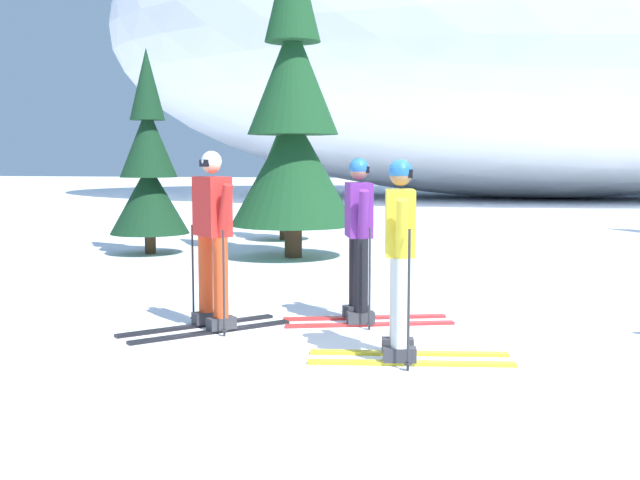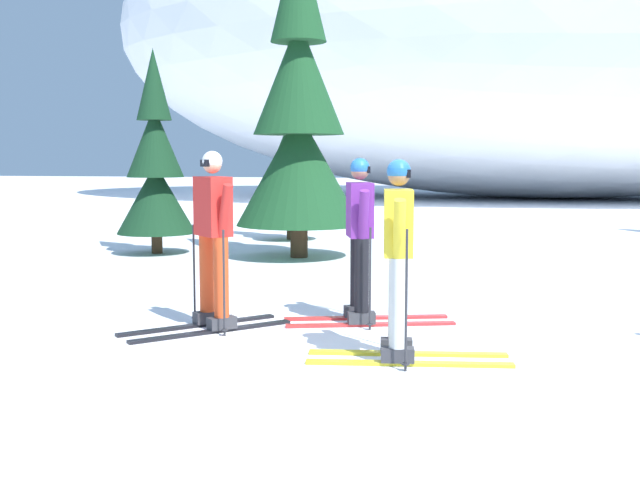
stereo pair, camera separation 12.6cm
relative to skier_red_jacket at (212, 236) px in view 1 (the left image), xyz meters
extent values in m
plane|color=white|center=(1.52, -0.54, -0.96)|extent=(120.00, 120.00, 0.00)
cube|color=black|center=(0.06, -0.19, -0.94)|extent=(1.31, 1.31, 0.03)
cube|color=black|center=(-0.19, 0.06, -0.94)|extent=(1.31, 1.31, 0.03)
cube|color=#38383D|center=(0.13, -0.12, -0.87)|extent=(0.30, 0.30, 0.12)
cube|color=#38383D|center=(-0.12, 0.13, -0.87)|extent=(0.30, 0.30, 0.12)
cylinder|color=#DB471E|center=(0.13, -0.12, -0.40)|extent=(0.15, 0.15, 0.81)
cylinder|color=#DB471E|center=(-0.12, 0.13, -0.40)|extent=(0.15, 0.15, 0.81)
cube|color=red|center=(0.01, 0.01, 0.30)|extent=(0.48, 0.48, 0.60)
cylinder|color=red|center=(0.19, -0.18, 0.25)|extent=(0.26, 0.26, 0.58)
cylinder|color=red|center=(-0.18, 0.19, 0.25)|extent=(0.26, 0.26, 0.58)
sphere|color=tan|center=(0.01, 0.01, 0.72)|extent=(0.19, 0.19, 0.19)
sphere|color=white|center=(0.01, 0.01, 0.75)|extent=(0.21, 0.21, 0.21)
cube|color=black|center=(-0.05, -0.05, 0.73)|extent=(0.13, 0.13, 0.07)
cylinder|color=#2D2D33|center=(0.22, -0.29, -0.43)|extent=(0.02, 0.02, 1.05)
cylinder|color=#2D2D33|center=(0.22, -0.29, -0.90)|extent=(0.07, 0.07, 0.01)
cylinder|color=#2D2D33|center=(-0.29, 0.22, -0.43)|extent=(0.02, 0.02, 1.05)
cylinder|color=#2D2D33|center=(-0.29, 0.22, -0.90)|extent=(0.07, 0.07, 0.01)
cube|color=red|center=(1.46, 0.79, -0.94)|extent=(1.73, 0.62, 0.03)
cube|color=red|center=(1.56, 0.46, -0.94)|extent=(1.73, 0.62, 0.03)
cube|color=#38383D|center=(1.36, 0.76, -0.87)|extent=(0.31, 0.22, 0.12)
cube|color=#38383D|center=(1.47, 0.43, -0.87)|extent=(0.31, 0.22, 0.12)
cylinder|color=black|center=(1.36, 0.76, -0.43)|extent=(0.15, 0.15, 0.77)
cylinder|color=black|center=(1.47, 0.43, -0.43)|extent=(0.15, 0.15, 0.77)
cube|color=#6B2889|center=(1.42, 0.60, 0.24)|extent=(0.36, 0.49, 0.57)
cylinder|color=#6B2889|center=(1.34, 0.85, 0.18)|extent=(0.18, 0.29, 0.58)
cylinder|color=#6B2889|center=(1.49, 0.34, 0.18)|extent=(0.18, 0.29, 0.58)
sphere|color=#A37556|center=(1.42, 0.60, 0.65)|extent=(0.19, 0.19, 0.19)
sphere|color=#2366B2|center=(1.42, 0.60, 0.68)|extent=(0.21, 0.21, 0.21)
cube|color=black|center=(1.49, 0.62, 0.66)|extent=(0.08, 0.15, 0.07)
cylinder|color=#2D2D33|center=(1.37, 0.96, -0.43)|extent=(0.02, 0.02, 1.05)
cylinder|color=#2D2D33|center=(1.37, 0.96, -0.90)|extent=(0.07, 0.07, 0.01)
cylinder|color=#2D2D33|center=(1.58, 0.27, -0.43)|extent=(0.02, 0.02, 1.05)
cylinder|color=#2D2D33|center=(1.58, 0.27, -0.90)|extent=(0.07, 0.07, 0.01)
cube|color=gold|center=(2.05, -0.67, -0.94)|extent=(1.75, 0.35, 0.03)
cube|color=gold|center=(2.10, -1.00, -0.94)|extent=(1.75, 0.35, 0.03)
cube|color=#38383D|center=(1.95, -0.68, -0.87)|extent=(0.30, 0.18, 0.12)
cube|color=#38383D|center=(2.00, -1.01, -0.87)|extent=(0.30, 0.18, 0.12)
cylinder|color=silver|center=(1.95, -0.68, -0.43)|extent=(0.15, 0.15, 0.76)
cylinder|color=silver|center=(2.00, -1.01, -0.43)|extent=(0.15, 0.15, 0.76)
cube|color=yellow|center=(1.98, -0.85, 0.24)|extent=(0.30, 0.45, 0.56)
cylinder|color=yellow|center=(1.94, -0.59, 0.18)|extent=(0.14, 0.29, 0.58)
cylinder|color=yellow|center=(2.01, -1.11, 0.18)|extent=(0.14, 0.29, 0.58)
sphere|color=#A37556|center=(1.98, -0.85, 0.64)|extent=(0.19, 0.19, 0.19)
sphere|color=#2366B2|center=(1.98, -0.85, 0.67)|extent=(0.21, 0.21, 0.21)
cube|color=black|center=(2.06, -0.84, 0.65)|extent=(0.06, 0.15, 0.07)
cylinder|color=#2D2D33|center=(1.99, -0.49, -0.37)|extent=(0.02, 0.02, 1.18)
cylinder|color=#2D2D33|center=(1.99, -0.49, -0.90)|extent=(0.07, 0.07, 0.01)
cylinder|color=#2D2D33|center=(2.09, -1.19, -0.37)|extent=(0.02, 0.02, 1.18)
cylinder|color=#2D2D33|center=(2.09, -1.19, -0.90)|extent=(0.07, 0.07, 0.01)
cylinder|color=#47301E|center=(-3.17, 5.76, -0.71)|extent=(0.20, 0.20, 0.50)
cone|color=#14381E|center=(-3.17, 5.76, 0.05)|extent=(1.43, 1.43, 1.28)
cone|color=#14381E|center=(-3.17, 5.76, 1.08)|extent=(1.03, 1.03, 1.28)
cone|color=#14381E|center=(-3.17, 5.76, 2.10)|extent=(0.63, 0.63, 1.28)
cylinder|color=#47301E|center=(-1.35, 8.62, -0.72)|extent=(0.20, 0.20, 0.49)
cone|color=#194723|center=(-1.35, 8.62, 0.03)|extent=(1.39, 1.39, 1.25)
cone|color=#194723|center=(-1.35, 8.62, 1.03)|extent=(1.00, 1.00, 1.25)
cone|color=#194723|center=(-1.35, 8.62, 2.03)|extent=(0.61, 0.61, 1.25)
cylinder|color=#47301E|center=(-0.48, 5.76, -0.58)|extent=(0.31, 0.31, 0.77)
cone|color=#194723|center=(-0.48, 5.76, 0.60)|extent=(2.20, 2.20, 1.97)
cone|color=#194723|center=(-0.48, 5.76, 2.17)|extent=(1.58, 1.58, 1.97)
ellipsoid|color=white|center=(5.39, 27.50, 6.55)|extent=(38.46, 20.42, 15.02)
camera|label=1|loc=(2.57, -7.44, 0.79)|focal=43.50mm
camera|label=2|loc=(2.69, -7.42, 0.79)|focal=43.50mm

